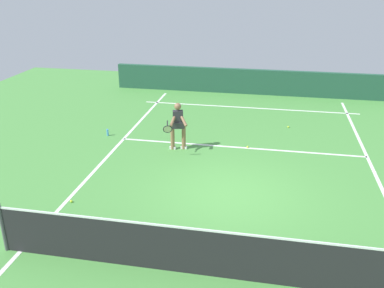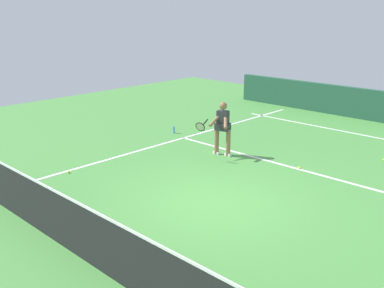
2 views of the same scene
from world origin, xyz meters
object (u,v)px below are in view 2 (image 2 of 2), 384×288
(tennis_player, at_px, (222,127))
(tennis_ball_far, at_px, (299,168))
(water_bottle, at_px, (174,130))
(tennis_ball_mid, at_px, (384,160))
(tennis_ball_near, at_px, (69,172))

(tennis_player, distance_m, tennis_ball_far, 2.41)
(tennis_ball_far, height_order, water_bottle, water_bottle)
(tennis_player, relative_size, tennis_ball_mid, 23.48)
(tennis_ball_far, bearing_deg, water_bottle, -1.94)
(tennis_player, xyz_separation_m, tennis_ball_mid, (-3.55, -2.72, -0.81))
(tennis_player, xyz_separation_m, tennis_ball_near, (1.89, 3.81, -0.81))
(tennis_player, distance_m, tennis_ball_mid, 4.55)
(tennis_ball_near, height_order, tennis_ball_far, same)
(water_bottle, bearing_deg, tennis_ball_mid, -162.09)
(tennis_ball_near, relative_size, tennis_ball_mid, 1.00)
(tennis_player, bearing_deg, tennis_ball_far, -166.41)
(tennis_ball_mid, bearing_deg, tennis_ball_far, 58.37)
(tennis_ball_near, distance_m, tennis_ball_mid, 8.49)
(tennis_ball_near, bearing_deg, water_bottle, -79.94)
(tennis_ball_mid, relative_size, water_bottle, 0.28)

